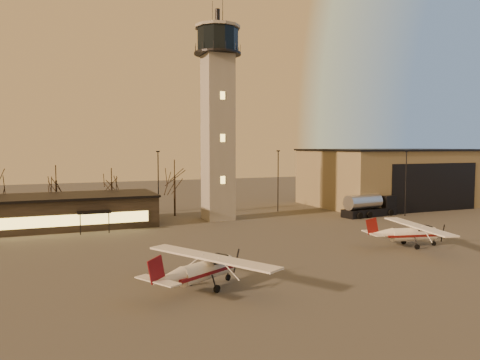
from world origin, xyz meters
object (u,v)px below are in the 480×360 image
Objects in this scene: cessna_rear at (207,273)px; fuel_truck at (369,207)px; hangar at (394,177)px; control_tower at (218,108)px; terminal at (58,211)px; cessna_front at (414,236)px.

cessna_rear is 42.97m from fuel_truck.
hangar is 17.07m from fuel_truck.
control_tower is 1.07× the size of hangar.
control_tower is 27.82m from fuel_truck.
fuel_truck reaches higher than cessna_rear.
terminal is 45.39m from fuel_truck.
terminal is at bearing -178.03° from hangar.
cessna_rear is at bearing -151.83° from fuel_truck.
hangar is 3.20× the size of fuel_truck.
fuel_truck is at bearing -10.13° from terminal.
cessna_front is at bearing -16.70° from cessna_rear.
terminal is 2.17× the size of cessna_rear.
hangar is 1.20× the size of terminal.
terminal is (-57.99, -2.00, -3.00)m from hangar.
cessna_front is at bearing -38.31° from terminal.
cessna_front is (-22.83, -29.77, -4.02)m from hangar.
cessna_front is (13.17, -25.79, -15.19)m from control_tower.
hangar is at bearing 1.97° from terminal.
terminal is at bearing 174.85° from control_tower.
terminal is 2.65× the size of fuel_truck.
cessna_rear is 1.22× the size of fuel_truck.
hangar reaches higher than cessna_rear.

